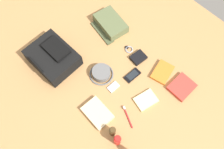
{
  "coord_description": "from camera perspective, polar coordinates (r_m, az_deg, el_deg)",
  "views": [
    {
      "loc": [
        -0.52,
        0.5,
        1.63
      ],
      "look_at": [
        0.0,
        0.0,
        0.04
      ],
      "focal_mm": 38.64,
      "sensor_mm": 36.0,
      "label": 1
    }
  ],
  "objects": [
    {
      "name": "wristwatch",
      "position": [
        1.88,
        4.01,
        5.99
      ],
      "size": [
        0.07,
        0.06,
        0.01
      ],
      "color": "#99999E",
      "rests_on": "ground_plane"
    },
    {
      "name": "sunscreen_spray",
      "position": [
        1.59,
        1.28,
        -15.27
      ],
      "size": [
        0.05,
        0.05,
        0.12
      ],
      "color": "red",
      "rests_on": "ground_plane"
    },
    {
      "name": "wallet",
      "position": [
        1.85,
        6.25,
        4.02
      ],
      "size": [
        0.1,
        0.12,
        0.02
      ],
      "primitive_type": "cube",
      "rotation": [
        0.0,
        0.0,
        -0.1
      ],
      "color": "black",
      "rests_on": "ground_plane"
    },
    {
      "name": "travel_guidebook",
      "position": [
        1.82,
        11.83,
        0.53
      ],
      "size": [
        0.16,
        0.2,
        0.02
      ],
      "color": "orange",
      "rests_on": "ground_plane"
    },
    {
      "name": "notepad",
      "position": [
        1.72,
        8.01,
        -5.98
      ],
      "size": [
        0.14,
        0.17,
        0.02
      ],
      "primitive_type": "cube",
      "rotation": [
        0.0,
        0.0,
        -0.22
      ],
      "color": "beige",
      "rests_on": "ground_plane"
    },
    {
      "name": "toothbrush",
      "position": [
        1.68,
        3.63,
        -9.66
      ],
      "size": [
        0.15,
        0.07,
        0.02
      ],
      "color": "red",
      "rests_on": "ground_plane"
    },
    {
      "name": "media_player",
      "position": [
        1.74,
        0.34,
        -2.95
      ],
      "size": [
        0.05,
        0.09,
        0.01
      ],
      "color": "#B7B7BC",
      "rests_on": "ground_plane"
    },
    {
      "name": "cologne_bottle",
      "position": [
        1.61,
        0.14,
        -13.31
      ],
      "size": [
        0.04,
        0.04,
        0.11
      ],
      "color": "#473319",
      "rests_on": "ground_plane"
    },
    {
      "name": "bucket_hat",
      "position": [
        1.77,
        -2.54,
        0.32
      ],
      "size": [
        0.18,
        0.18,
        0.06
      ],
      "color": "#616161",
      "rests_on": "ground_plane"
    },
    {
      "name": "cell_phone",
      "position": [
        1.78,
        4.85,
        -0.19
      ],
      "size": [
        0.06,
        0.13,
        0.01
      ],
      "color": "black",
      "rests_on": "ground_plane"
    },
    {
      "name": "folded_towel",
      "position": [
        1.67,
        -3.48,
        -9.09
      ],
      "size": [
        0.2,
        0.15,
        0.04
      ],
      "primitive_type": "cube",
      "rotation": [
        0.0,
        0.0,
        -0.03
      ],
      "color": "beige",
      "rests_on": "ground_plane"
    },
    {
      "name": "toiletry_pouch",
      "position": [
        1.98,
        -0.43,
        11.91
      ],
      "size": [
        0.29,
        0.25,
        0.07
      ],
      "color": "#56603D",
      "rests_on": "ground_plane"
    },
    {
      "name": "ground_plane",
      "position": [
        1.79,
        -0.0,
        -0.68
      ],
      "size": [
        2.64,
        2.02,
        0.02
      ],
      "primitive_type": "cube",
      "color": "#AE7D4A",
      "rests_on": "ground"
    },
    {
      "name": "backpack",
      "position": [
        1.84,
        -13.78,
        4.03
      ],
      "size": [
        0.36,
        0.29,
        0.14
      ],
      "color": "black",
      "rests_on": "ground_plane"
    },
    {
      "name": "paperback_novel",
      "position": [
        1.81,
        16.19,
        -2.83
      ],
      "size": [
        0.15,
        0.18,
        0.03
      ],
      "color": "red",
      "rests_on": "ground_plane"
    }
  ]
}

